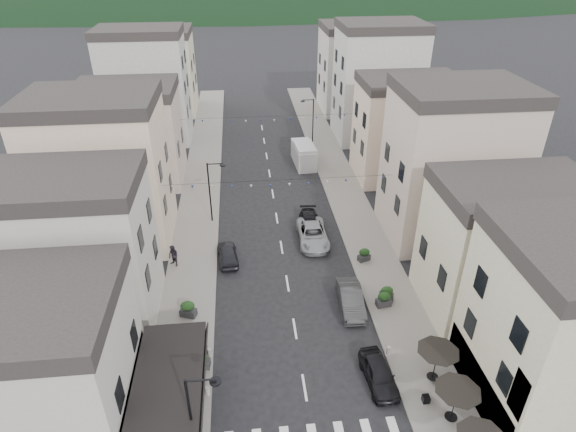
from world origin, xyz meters
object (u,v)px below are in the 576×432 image
at_px(delivery_van, 304,154).
at_px(pedestrian_b, 173,256).
at_px(parked_car_c, 313,234).
at_px(parked_car_a, 379,373).
at_px(pedestrian_a, 203,343).
at_px(parked_car_b, 351,299).
at_px(parked_car_d, 309,223).
at_px(parked_car_e, 228,254).

height_order(delivery_van, pedestrian_b, delivery_van).
bearing_deg(parked_car_c, parked_car_a, -83.12).
height_order(pedestrian_a, pedestrian_b, pedestrian_b).
distance_m(parked_car_b, delivery_van, 25.35).
relative_size(parked_car_a, parked_car_b, 0.88).
bearing_deg(parked_car_a, parked_car_b, 87.73).
bearing_deg(parked_car_d, parked_car_a, -79.90).
distance_m(parked_car_a, delivery_van, 32.13).
bearing_deg(pedestrian_b, parked_car_e, 49.07).
bearing_deg(pedestrian_b, pedestrian_a, -30.06).
bearing_deg(parked_car_d, parked_car_c, -85.30).
bearing_deg(parked_car_c, parked_car_b, -79.91).
relative_size(delivery_van, pedestrian_a, 3.14).
xyz_separation_m(delivery_van, pedestrian_a, (-10.31, -28.84, -0.27)).
bearing_deg(parked_car_b, pedestrian_a, -158.72).
distance_m(delivery_van, pedestrian_b, 23.08).
relative_size(parked_car_e, pedestrian_b, 2.10).
bearing_deg(parked_car_b, parked_car_c, 102.06).
bearing_deg(delivery_van, pedestrian_b, -127.97).
distance_m(parked_car_c, pedestrian_b, 11.98).
bearing_deg(parked_car_b, delivery_van, 92.81).
xyz_separation_m(parked_car_a, parked_car_e, (-9.09, 13.52, -0.02)).
bearing_deg(delivery_van, parked_car_e, -118.64).
bearing_deg(parked_car_a, parked_car_d, 91.23).
relative_size(parked_car_a, delivery_van, 0.72).
height_order(parked_car_b, parked_car_e, parked_car_b).
relative_size(parked_car_c, parked_car_e, 1.40).
relative_size(parked_car_d, pedestrian_a, 2.50).
xyz_separation_m(parked_car_a, parked_car_d, (-1.69, 17.82, -0.04)).
bearing_deg(parked_car_c, pedestrian_a, -125.10).
relative_size(parked_car_a, parked_car_d, 0.91).
bearing_deg(parked_car_c, parked_car_e, -163.42).
relative_size(parked_car_a, pedestrian_b, 2.16).
distance_m(parked_car_d, pedestrian_a, 17.05).
bearing_deg(parked_car_b, pedestrian_b, 156.90).
bearing_deg(parked_car_e, pedestrian_a, 75.45).
xyz_separation_m(parked_car_a, parked_car_b, (-0.23, 6.77, 0.07)).
xyz_separation_m(parked_car_c, parked_car_e, (-7.40, -2.10, -0.09)).
distance_m(parked_car_a, parked_car_b, 6.78).
height_order(parked_car_d, parked_car_e, parked_car_e).
xyz_separation_m(parked_car_c, pedestrian_a, (-8.91, -12.34, 0.25)).
bearing_deg(parked_car_b, parked_car_d, 100.22).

